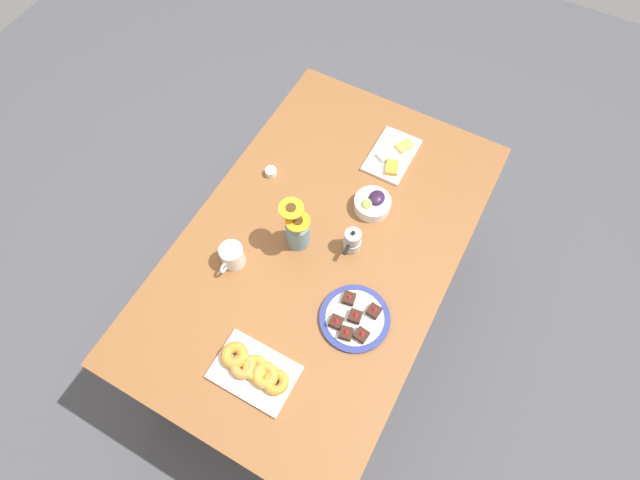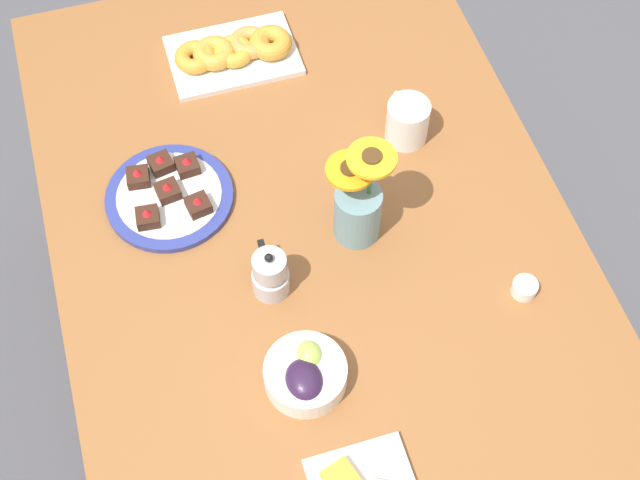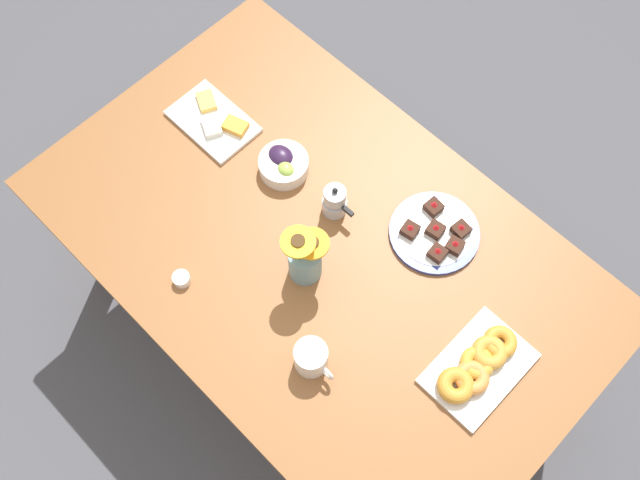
{
  "view_description": "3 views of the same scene",
  "coord_description": "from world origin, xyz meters",
  "px_view_note": "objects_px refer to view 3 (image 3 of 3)",
  "views": [
    {
      "loc": [
        0.77,
        0.42,
        2.45
      ],
      "look_at": [
        0.0,
        0.0,
        0.78
      ],
      "focal_mm": 28.0,
      "sensor_mm": 36.0,
      "label": 1
    },
    {
      "loc": [
        -0.85,
        0.26,
        2.2
      ],
      "look_at": [
        0.0,
        0.0,
        0.78
      ],
      "focal_mm": 50.0,
      "sensor_mm": 36.0,
      "label": 2
    },
    {
      "loc": [
        0.57,
        -0.58,
        2.55
      ],
      "look_at": [
        0.0,
        0.0,
        0.78
      ],
      "focal_mm": 40.0,
      "sensor_mm": 36.0,
      "label": 3
    }
  ],
  "objects_px": {
    "croissant_platter": "(478,366)",
    "grape_bowl": "(283,164)",
    "cheese_platter": "(214,121)",
    "jam_cup_honey": "(181,279)",
    "flower_vase": "(305,260)",
    "dessert_plate": "(435,233)",
    "dining_table": "(320,258)",
    "moka_pot": "(335,201)",
    "coffee_mug": "(311,358)"
  },
  "relations": [
    {
      "from": "grape_bowl",
      "to": "jam_cup_honey",
      "type": "relative_size",
      "value": 3.04
    },
    {
      "from": "coffee_mug",
      "to": "moka_pot",
      "type": "bearing_deg",
      "value": 126.55
    },
    {
      "from": "dining_table",
      "to": "moka_pot",
      "type": "distance_m",
      "value": 0.18
    },
    {
      "from": "croissant_platter",
      "to": "dessert_plate",
      "type": "height_order",
      "value": "same"
    },
    {
      "from": "dining_table",
      "to": "jam_cup_honey",
      "type": "height_order",
      "value": "jam_cup_honey"
    },
    {
      "from": "cheese_platter",
      "to": "jam_cup_honey",
      "type": "xyz_separation_m",
      "value": [
        0.32,
        -0.41,
        0.0
      ]
    },
    {
      "from": "cheese_platter",
      "to": "croissant_platter",
      "type": "relative_size",
      "value": 0.92
    },
    {
      "from": "jam_cup_honey",
      "to": "moka_pot",
      "type": "distance_m",
      "value": 0.47
    },
    {
      "from": "dessert_plate",
      "to": "flower_vase",
      "type": "bearing_deg",
      "value": -118.25
    },
    {
      "from": "flower_vase",
      "to": "cheese_platter",
      "type": "bearing_deg",
      "value": 164.54
    },
    {
      "from": "dessert_plate",
      "to": "croissant_platter",
      "type": "bearing_deg",
      "value": -33.26
    },
    {
      "from": "dining_table",
      "to": "coffee_mug",
      "type": "xyz_separation_m",
      "value": [
        0.22,
        -0.25,
        0.13
      ]
    },
    {
      "from": "dining_table",
      "to": "croissant_platter",
      "type": "relative_size",
      "value": 5.64
    },
    {
      "from": "coffee_mug",
      "to": "dessert_plate",
      "type": "distance_m",
      "value": 0.51
    },
    {
      "from": "dining_table",
      "to": "jam_cup_honey",
      "type": "relative_size",
      "value": 33.33
    },
    {
      "from": "coffee_mug",
      "to": "flower_vase",
      "type": "relative_size",
      "value": 0.52
    },
    {
      "from": "dining_table",
      "to": "grape_bowl",
      "type": "height_order",
      "value": "grape_bowl"
    },
    {
      "from": "cheese_platter",
      "to": "grape_bowl",
      "type": "bearing_deg",
      "value": 7.41
    },
    {
      "from": "dining_table",
      "to": "moka_pot",
      "type": "bearing_deg",
      "value": 114.76
    },
    {
      "from": "croissant_platter",
      "to": "grape_bowl",
      "type": "bearing_deg",
      "value": 175.24
    },
    {
      "from": "cheese_platter",
      "to": "flower_vase",
      "type": "xyz_separation_m",
      "value": [
        0.54,
        -0.15,
        0.07
      ]
    },
    {
      "from": "coffee_mug",
      "to": "jam_cup_honey",
      "type": "xyz_separation_m",
      "value": [
        -0.41,
        -0.09,
        -0.03
      ]
    },
    {
      "from": "dining_table",
      "to": "grape_bowl",
      "type": "distance_m",
      "value": 0.29
    },
    {
      "from": "jam_cup_honey",
      "to": "dessert_plate",
      "type": "xyz_separation_m",
      "value": [
        0.4,
        0.59,
        -0.0
      ]
    },
    {
      "from": "coffee_mug",
      "to": "moka_pot",
      "type": "distance_m",
      "value": 0.45
    },
    {
      "from": "dining_table",
      "to": "croissant_platter",
      "type": "height_order",
      "value": "croissant_platter"
    },
    {
      "from": "croissant_platter",
      "to": "moka_pot",
      "type": "height_order",
      "value": "moka_pot"
    },
    {
      "from": "grape_bowl",
      "to": "moka_pot",
      "type": "distance_m",
      "value": 0.2
    },
    {
      "from": "croissant_platter",
      "to": "jam_cup_honey",
      "type": "height_order",
      "value": "croissant_platter"
    },
    {
      "from": "moka_pot",
      "to": "jam_cup_honey",
      "type": "bearing_deg",
      "value": -107.77
    },
    {
      "from": "coffee_mug",
      "to": "flower_vase",
      "type": "bearing_deg",
      "value": 138.57
    },
    {
      "from": "moka_pot",
      "to": "flower_vase",
      "type": "bearing_deg",
      "value": -68.45
    },
    {
      "from": "dessert_plate",
      "to": "dining_table",
      "type": "bearing_deg",
      "value": -129.07
    },
    {
      "from": "cheese_platter",
      "to": "croissant_platter",
      "type": "height_order",
      "value": "croissant_platter"
    },
    {
      "from": "moka_pot",
      "to": "grape_bowl",
      "type": "bearing_deg",
      "value": -177.52
    },
    {
      "from": "jam_cup_honey",
      "to": "moka_pot",
      "type": "relative_size",
      "value": 0.4
    },
    {
      "from": "cheese_platter",
      "to": "flower_vase",
      "type": "bearing_deg",
      "value": -15.46
    },
    {
      "from": "moka_pot",
      "to": "dining_table",
      "type": "bearing_deg",
      "value": -65.24
    },
    {
      "from": "dining_table",
      "to": "flower_vase",
      "type": "distance_m",
      "value": 0.19
    },
    {
      "from": "jam_cup_honey",
      "to": "dessert_plate",
      "type": "distance_m",
      "value": 0.71
    },
    {
      "from": "croissant_platter",
      "to": "moka_pot",
      "type": "relative_size",
      "value": 2.38
    },
    {
      "from": "croissant_platter",
      "to": "flower_vase",
      "type": "relative_size",
      "value": 1.21
    },
    {
      "from": "jam_cup_honey",
      "to": "dining_table",
      "type": "bearing_deg",
      "value": 60.06
    },
    {
      "from": "grape_bowl",
      "to": "dessert_plate",
      "type": "xyz_separation_m",
      "value": [
        0.45,
        0.15,
        -0.02
      ]
    },
    {
      "from": "cheese_platter",
      "to": "moka_pot",
      "type": "xyz_separation_m",
      "value": [
        0.46,
        0.04,
        0.04
      ]
    },
    {
      "from": "coffee_mug",
      "to": "dessert_plate",
      "type": "relative_size",
      "value": 0.48
    },
    {
      "from": "cheese_platter",
      "to": "croissant_platter",
      "type": "distance_m",
      "value": 1.05
    },
    {
      "from": "jam_cup_honey",
      "to": "flower_vase",
      "type": "xyz_separation_m",
      "value": [
        0.22,
        0.26,
        0.06
      ]
    },
    {
      "from": "grape_bowl",
      "to": "croissant_platter",
      "type": "bearing_deg",
      "value": -4.76
    },
    {
      "from": "coffee_mug",
      "to": "grape_bowl",
      "type": "height_order",
      "value": "coffee_mug"
    }
  ]
}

